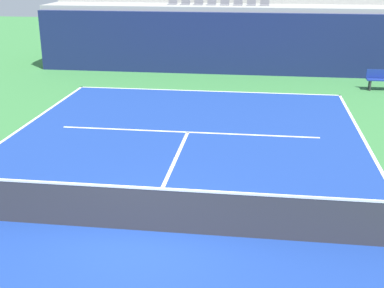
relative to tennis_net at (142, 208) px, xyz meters
The scene contains 10 objects.
ground_plane 0.51m from the tennis_net, ahead, with size 80.00×80.00×0.00m, color #387A3D.
court_surface 0.50m from the tennis_net, ahead, with size 11.00×24.00×0.01m, color navy.
baseline_far 11.96m from the tennis_net, 90.00° to the left, with size 11.00×0.10×0.00m, color white.
service_line_far 6.42m from the tennis_net, 90.00° to the left, with size 8.26×0.10×0.00m, color white.
centre_service_line 3.24m from the tennis_net, 90.00° to the left, with size 0.10×6.40×0.00m, color white.
back_wall 15.60m from the tennis_net, 90.00° to the left, with size 17.31×0.30×2.90m, color navy.
stands_tier_lower 16.96m from the tennis_net, 90.00° to the left, with size 17.31×2.40×3.12m, color #9E9E99.
stands_tier_upper 19.38m from the tennis_net, 90.00° to the left, with size 17.31×2.40×3.90m, color #9E9E99.
seating_row_lower 17.24m from the tennis_net, 90.00° to the left, with size 4.98×0.44×0.44m.
tennis_net is the anchor object (origin of this frame).
Camera 1 is at (2.22, -9.03, 5.17)m, focal length 48.17 mm.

